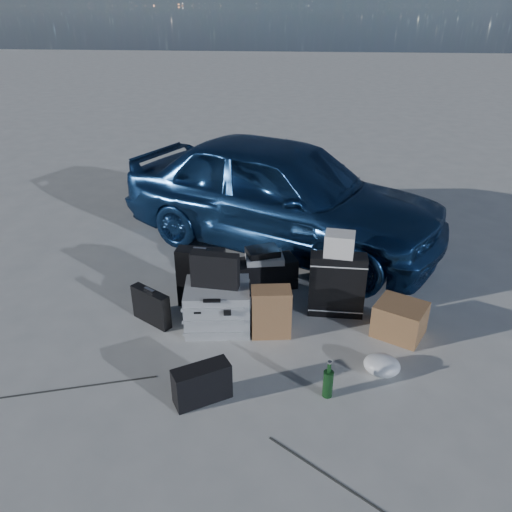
{
  "coord_description": "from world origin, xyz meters",
  "views": [
    {
      "loc": [
        0.4,
        -3.11,
        2.52
      ],
      "look_at": [
        -0.01,
        0.85,
        0.52
      ],
      "focal_mm": 35.0,
      "sensor_mm": 36.0,
      "label": 1
    }
  ],
  "objects_px": {
    "briefcase": "(151,307)",
    "suitcase_left": "(201,278)",
    "cardboard_box": "(400,320)",
    "green_bottle": "(328,380)",
    "duffel_bag": "(265,274)",
    "pelican_case": "(218,307)",
    "suitcase_right": "(337,285)",
    "car": "(281,193)"
  },
  "relations": [
    {
      "from": "cardboard_box",
      "to": "suitcase_left",
      "type": "bearing_deg",
      "value": 170.09
    },
    {
      "from": "green_bottle",
      "to": "suitcase_right",
      "type": "bearing_deg",
      "value": 85.02
    },
    {
      "from": "car",
      "to": "pelican_case",
      "type": "distance_m",
      "value": 1.85
    },
    {
      "from": "duffel_bag",
      "to": "cardboard_box",
      "type": "xyz_separation_m",
      "value": [
        1.21,
        -0.68,
        -0.01
      ]
    },
    {
      "from": "briefcase",
      "to": "suitcase_right",
      "type": "xyz_separation_m",
      "value": [
        1.62,
        0.31,
        0.14
      ]
    },
    {
      "from": "suitcase_left",
      "to": "duffel_bag",
      "type": "distance_m",
      "value": 0.68
    },
    {
      "from": "briefcase",
      "to": "car",
      "type": "bearing_deg",
      "value": 92.23
    },
    {
      "from": "suitcase_left",
      "to": "cardboard_box",
      "type": "distance_m",
      "value": 1.79
    },
    {
      "from": "car",
      "to": "duffel_bag",
      "type": "relative_size",
      "value": 6.01
    },
    {
      "from": "pelican_case",
      "to": "suitcase_right",
      "type": "relative_size",
      "value": 0.93
    },
    {
      "from": "car",
      "to": "green_bottle",
      "type": "height_order",
      "value": "car"
    },
    {
      "from": "pelican_case",
      "to": "green_bottle",
      "type": "xyz_separation_m",
      "value": [
        0.93,
        -0.79,
        -0.05
      ]
    },
    {
      "from": "cardboard_box",
      "to": "green_bottle",
      "type": "bearing_deg",
      "value": -127.09
    },
    {
      "from": "briefcase",
      "to": "suitcase_left",
      "type": "xyz_separation_m",
      "value": [
        0.39,
        0.34,
        0.12
      ]
    },
    {
      "from": "suitcase_right",
      "to": "duffel_bag",
      "type": "height_order",
      "value": "suitcase_right"
    },
    {
      "from": "suitcase_right",
      "to": "briefcase",
      "type": "bearing_deg",
      "value": -168.35
    },
    {
      "from": "duffel_bag",
      "to": "cardboard_box",
      "type": "height_order",
      "value": "duffel_bag"
    },
    {
      "from": "green_bottle",
      "to": "pelican_case",
      "type": "bearing_deg",
      "value": 139.73
    },
    {
      "from": "car",
      "to": "green_bottle",
      "type": "bearing_deg",
      "value": -144.39
    },
    {
      "from": "pelican_case",
      "to": "cardboard_box",
      "type": "xyz_separation_m",
      "value": [
        1.55,
        0.04,
        -0.05
      ]
    },
    {
      "from": "briefcase",
      "to": "suitcase_right",
      "type": "relative_size",
      "value": 0.69
    },
    {
      "from": "suitcase_left",
      "to": "cardboard_box",
      "type": "height_order",
      "value": "suitcase_left"
    },
    {
      "from": "suitcase_left",
      "to": "green_bottle",
      "type": "bearing_deg",
      "value": -41.42
    },
    {
      "from": "pelican_case",
      "to": "briefcase",
      "type": "height_order",
      "value": "pelican_case"
    },
    {
      "from": "suitcase_right",
      "to": "suitcase_left",
      "type": "bearing_deg",
      "value": 179.39
    },
    {
      "from": "pelican_case",
      "to": "duffel_bag",
      "type": "relative_size",
      "value": 0.89
    },
    {
      "from": "pelican_case",
      "to": "suitcase_left",
      "type": "height_order",
      "value": "suitcase_left"
    },
    {
      "from": "briefcase",
      "to": "cardboard_box",
      "type": "distance_m",
      "value": 2.15
    },
    {
      "from": "duffel_bag",
      "to": "green_bottle",
      "type": "bearing_deg",
      "value": -92.12
    },
    {
      "from": "briefcase",
      "to": "suitcase_left",
      "type": "distance_m",
      "value": 0.53
    },
    {
      "from": "green_bottle",
      "to": "suitcase_left",
      "type": "bearing_deg",
      "value": 135.14
    },
    {
      "from": "car",
      "to": "green_bottle",
      "type": "xyz_separation_m",
      "value": [
        0.5,
        -2.54,
        -0.48
      ]
    },
    {
      "from": "cardboard_box",
      "to": "green_bottle",
      "type": "distance_m",
      "value": 1.03
    },
    {
      "from": "suitcase_left",
      "to": "duffel_bag",
      "type": "relative_size",
      "value": 0.92
    },
    {
      "from": "car",
      "to": "green_bottle",
      "type": "distance_m",
      "value": 2.63
    },
    {
      "from": "green_bottle",
      "to": "car",
      "type": "bearing_deg",
      "value": 101.07
    },
    {
      "from": "briefcase",
      "to": "suitcase_left",
      "type": "height_order",
      "value": "suitcase_left"
    },
    {
      "from": "pelican_case",
      "to": "cardboard_box",
      "type": "height_order",
      "value": "pelican_case"
    },
    {
      "from": "duffel_bag",
      "to": "cardboard_box",
      "type": "bearing_deg",
      "value": -52.66
    },
    {
      "from": "car",
      "to": "briefcase",
      "type": "height_order",
      "value": "car"
    },
    {
      "from": "car",
      "to": "briefcase",
      "type": "relative_size",
      "value": 9.03
    },
    {
      "from": "car",
      "to": "duffel_bag",
      "type": "xyz_separation_m",
      "value": [
        -0.09,
        -1.04,
        -0.48
      ]
    }
  ]
}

